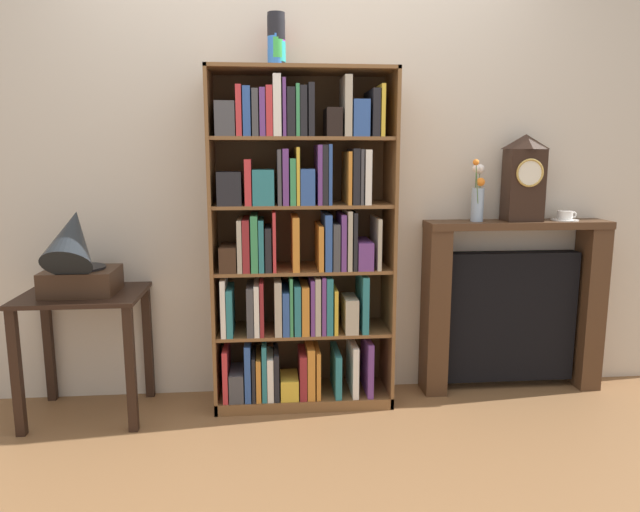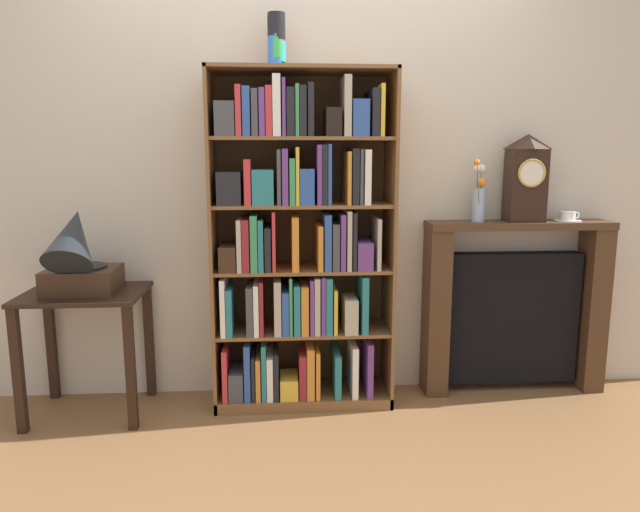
{
  "view_description": "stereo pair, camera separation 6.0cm",
  "coord_description": "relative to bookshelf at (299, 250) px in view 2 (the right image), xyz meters",
  "views": [
    {
      "loc": [
        -0.18,
        -2.92,
        1.35
      ],
      "look_at": [
        0.09,
        0.1,
        0.81
      ],
      "focal_mm": 32.5,
      "sensor_mm": 36.0,
      "label": 1
    },
    {
      "loc": [
        -0.12,
        -2.92,
        1.35
      ],
      "look_at": [
        0.09,
        0.1,
        0.81
      ],
      "focal_mm": 32.5,
      "sensor_mm": 36.0,
      "label": 2
    }
  ],
  "objects": [
    {
      "name": "wall_back",
      "position": [
        0.06,
        0.22,
        0.45
      ],
      "size": [
        4.64,
        0.08,
        2.6
      ],
      "primitive_type": "cube",
      "color": "beige",
      "rests_on": "ground"
    },
    {
      "name": "cup_stack",
      "position": [
        -0.1,
        0.06,
        1.06
      ],
      "size": [
        0.09,
        0.09,
        0.27
      ],
      "color": "blue",
      "rests_on": "bookshelf"
    },
    {
      "name": "flower_vase",
      "position": [
        0.99,
        0.07,
        0.28
      ],
      "size": [
        0.11,
        0.16,
        0.34
      ],
      "color": "#99B2D1",
      "rests_on": "fireplace_mantel"
    },
    {
      "name": "gramophone",
      "position": [
        -1.1,
        -0.12,
        0.01
      ],
      "size": [
        0.35,
        0.43,
        0.49
      ],
      "color": "#382316",
      "rests_on": "side_table_left"
    },
    {
      "name": "side_table_left",
      "position": [
        -1.1,
        -0.06,
        -0.35
      ],
      "size": [
        0.6,
        0.48,
        0.65
      ],
      "color": "black",
      "rests_on": "ground"
    },
    {
      "name": "mantel_clock",
      "position": [
        1.24,
        0.07,
        0.37
      ],
      "size": [
        0.2,
        0.15,
        0.47
      ],
      "color": "black",
      "rests_on": "fireplace_mantel"
    },
    {
      "name": "ground_plane",
      "position": [
        0.02,
        -0.09,
        -0.86
      ],
      "size": [
        7.64,
        6.4,
        0.02
      ],
      "primitive_type": "cube",
      "color": "brown"
    },
    {
      "name": "bookshelf",
      "position": [
        0.0,
        0.0,
        0.0
      ],
      "size": [
        0.95,
        0.34,
        1.77
      ],
      "color": "brown",
      "rests_on": "ground"
    },
    {
      "name": "teacup_with_saucer",
      "position": [
        1.5,
        0.08,
        0.16
      ],
      "size": [
        0.15,
        0.15,
        0.05
      ],
      "color": "white",
      "rests_on": "fireplace_mantel"
    },
    {
      "name": "fireplace_mantel",
      "position": [
        1.23,
        0.09,
        -0.36
      ],
      "size": [
        1.03,
        0.21,
        0.98
      ],
      "color": "#472D1C",
      "rests_on": "ground"
    }
  ]
}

